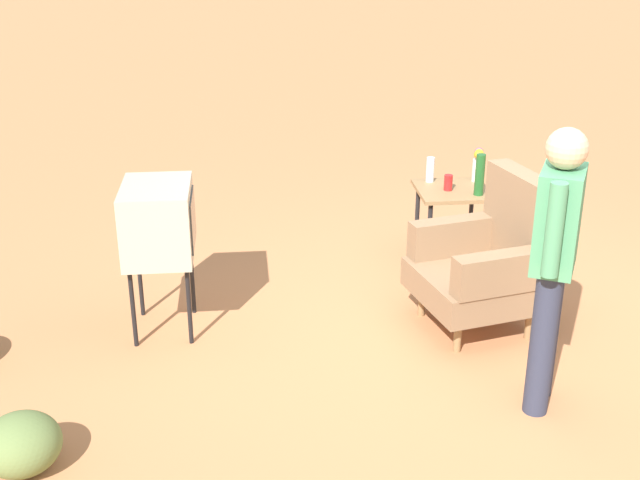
# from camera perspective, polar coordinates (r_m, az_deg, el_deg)

# --- Properties ---
(ground_plane) EXTENTS (60.00, 60.00, 0.00)m
(ground_plane) POSITION_cam_1_polar(r_m,az_deg,el_deg) (5.54, 11.21, -6.95)
(ground_plane) COLOR #C17A4C
(armchair) EXTENTS (0.92, 0.94, 1.06)m
(armchair) POSITION_cam_1_polar(r_m,az_deg,el_deg) (5.54, 12.00, -1.27)
(armchair) COLOR #937047
(armchair) RESTS_ON ground
(side_table) EXTENTS (0.56, 0.56, 0.65)m
(side_table) POSITION_cam_1_polar(r_m,az_deg,el_deg) (6.42, 9.31, 2.77)
(side_table) COLOR black
(side_table) RESTS_ON ground
(tv_on_stand) EXTENTS (0.60, 0.45, 1.03)m
(tv_on_stand) POSITION_cam_1_polar(r_m,az_deg,el_deg) (5.36, -11.32, 1.26)
(tv_on_stand) COLOR black
(tv_on_stand) RESTS_ON ground
(person_standing) EXTENTS (0.52, 0.36, 1.64)m
(person_standing) POSITION_cam_1_polar(r_m,az_deg,el_deg) (4.55, 16.19, -0.97)
(person_standing) COLOR #2D3347
(person_standing) RESTS_ON ground
(bottle_short_clear) EXTENTS (0.06, 0.06, 0.20)m
(bottle_short_clear) POSITION_cam_1_polar(r_m,az_deg,el_deg) (6.51, 7.78, 4.94)
(bottle_short_clear) COLOR silver
(bottle_short_clear) RESTS_ON side_table
(bottle_wine_green) EXTENTS (0.07, 0.07, 0.32)m
(bottle_wine_green) POSITION_cam_1_polar(r_m,az_deg,el_deg) (6.24, 11.20, 4.54)
(bottle_wine_green) COLOR #1E5623
(bottle_wine_green) RESTS_ON side_table
(soda_can_red) EXTENTS (0.07, 0.07, 0.12)m
(soda_can_red) POSITION_cam_1_polar(r_m,az_deg,el_deg) (6.33, 9.03, 4.01)
(soda_can_red) COLOR red
(soda_can_red) RESTS_ON side_table
(flower_vase) EXTENTS (0.14, 0.10, 0.27)m
(flower_vase) POSITION_cam_1_polar(r_m,az_deg,el_deg) (6.57, 11.09, 5.33)
(flower_vase) COLOR silver
(flower_vase) RESTS_ON side_table
(shrub_near) EXTENTS (0.41, 0.41, 0.31)m
(shrub_near) POSITION_cam_1_polar(r_m,az_deg,el_deg) (4.49, -20.31, -13.34)
(shrub_near) COLOR olive
(shrub_near) RESTS_ON ground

